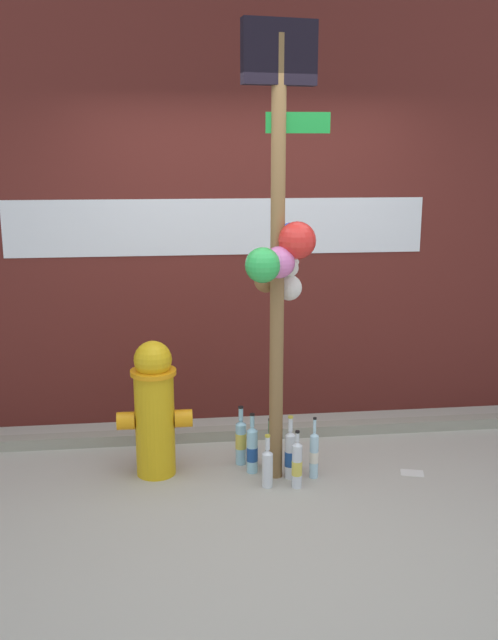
# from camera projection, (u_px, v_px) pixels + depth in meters

# --- Properties ---
(ground_plane) EXTENTS (14.00, 14.00, 0.00)m
(ground_plane) POSITION_uv_depth(u_px,v_px,m) (277.00, 511.00, 4.13)
(ground_plane) COLOR #ADA899
(building_wall) EXTENTS (10.00, 0.21, 3.46)m
(building_wall) POSITION_uv_depth(u_px,v_px,m) (245.00, 197.00, 5.32)
(building_wall) COLOR #561E19
(building_wall) RESTS_ON ground_plane
(curb_strip) EXTENTS (8.00, 0.12, 0.08)m
(curb_strip) POSITION_uv_depth(u_px,v_px,m) (253.00, 432.00, 5.20)
(curb_strip) COLOR gray
(curb_strip) RESTS_ON ground_plane
(memorial_post) EXTENTS (0.53, 0.51, 2.79)m
(memorial_post) POSITION_uv_depth(u_px,v_px,m) (281.00, 229.00, 4.21)
(memorial_post) COLOR olive
(memorial_post) RESTS_ON ground_plane
(fire_hydrant) EXTENTS (0.49, 0.29, 0.90)m
(fire_hydrant) POSITION_uv_depth(u_px,v_px,m) (154.00, 408.00, 4.52)
(fire_hydrant) COLOR gold
(fire_hydrant) RESTS_ON ground_plane
(bottle_0) EXTENTS (0.07, 0.07, 0.35)m
(bottle_0) POSITION_uv_depth(u_px,v_px,m) (270.00, 449.00, 4.68)
(bottle_0) COLOR #337038
(bottle_0) RESTS_ON ground_plane
(bottle_1) EXTENTS (0.07, 0.07, 0.41)m
(bottle_1) POSITION_uv_depth(u_px,v_px,m) (241.00, 440.00, 4.73)
(bottle_1) COLOR #93CCE0
(bottle_1) RESTS_ON ground_plane
(bottle_2) EXTENTS (0.06, 0.06, 0.41)m
(bottle_2) POSITION_uv_depth(u_px,v_px,m) (314.00, 454.00, 4.53)
(bottle_2) COLOR #B2DBEA
(bottle_2) RESTS_ON ground_plane
(bottle_3) EXTENTS (0.07, 0.07, 0.41)m
(bottle_3) POSITION_uv_depth(u_px,v_px,m) (252.00, 449.00, 4.60)
(bottle_3) COLOR #93CCE0
(bottle_3) RESTS_ON ground_plane
(bottle_4) EXTENTS (0.07, 0.07, 0.38)m
(bottle_4) POSITION_uv_depth(u_px,v_px,m) (297.00, 464.00, 4.39)
(bottle_4) COLOR silver
(bottle_4) RESTS_ON ground_plane
(bottle_5) EXTENTS (0.07, 0.07, 0.35)m
(bottle_5) POSITION_uv_depth(u_px,v_px,m) (267.00, 466.00, 4.40)
(bottle_5) COLOR silver
(bottle_5) RESTS_ON ground_plane
(bottle_6) EXTENTS (0.07, 0.07, 0.42)m
(bottle_6) POSITION_uv_depth(u_px,v_px,m) (290.00, 454.00, 4.52)
(bottle_6) COLOR silver
(bottle_6) RESTS_ON ground_plane
(litter_0) EXTENTS (0.10, 0.12, 0.01)m
(litter_0) POSITION_uv_depth(u_px,v_px,m) (278.00, 426.00, 5.41)
(litter_0) COLOR silver
(litter_0) RESTS_ON ground_plane
(litter_1) EXTENTS (0.17, 0.14, 0.01)m
(litter_1) POSITION_uv_depth(u_px,v_px,m) (412.00, 473.00, 4.62)
(litter_1) COLOR silver
(litter_1) RESTS_ON ground_plane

